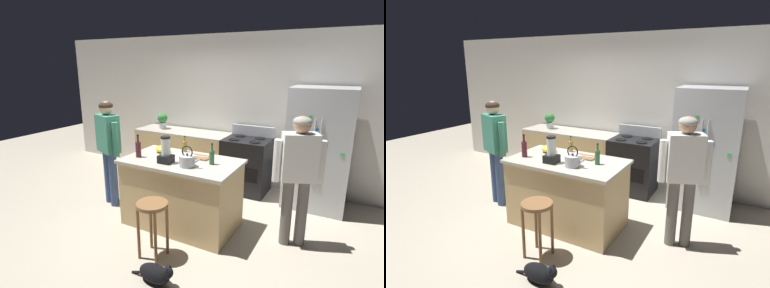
% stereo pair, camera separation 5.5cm
% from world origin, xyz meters
% --- Properties ---
extents(ground_plane, '(14.00, 14.00, 0.00)m').
position_xyz_m(ground_plane, '(0.00, 0.00, 0.00)').
color(ground_plane, '#B2A893').
extents(back_wall, '(8.00, 0.10, 2.70)m').
position_xyz_m(back_wall, '(0.00, 1.95, 1.35)').
color(back_wall, silver).
rests_on(back_wall, ground_plane).
extents(kitchen_island, '(1.55, 0.89, 0.94)m').
position_xyz_m(kitchen_island, '(0.00, 0.00, 0.47)').
color(kitchen_island, tan).
rests_on(kitchen_island, ground_plane).
extents(back_counter_run, '(2.00, 0.64, 0.94)m').
position_xyz_m(back_counter_run, '(-0.80, 1.55, 0.47)').
color(back_counter_run, tan).
rests_on(back_counter_run, ground_plane).
extents(refrigerator, '(0.90, 0.73, 1.85)m').
position_xyz_m(refrigerator, '(1.53, 1.50, 0.93)').
color(refrigerator, '#B7BABF').
rests_on(refrigerator, ground_plane).
extents(stove_range, '(0.76, 0.65, 1.12)m').
position_xyz_m(stove_range, '(0.40, 1.52, 0.48)').
color(stove_range, black).
rests_on(stove_range, ground_plane).
extents(person_by_island_left, '(0.58, 0.35, 1.64)m').
position_xyz_m(person_by_island_left, '(-1.30, 0.01, 0.99)').
color(person_by_island_left, '#384C7A').
rests_on(person_by_island_left, ground_plane).
extents(person_by_sink_right, '(0.58, 0.36, 1.61)m').
position_xyz_m(person_by_sink_right, '(1.45, 0.24, 0.98)').
color(person_by_sink_right, '#66605B').
rests_on(person_by_sink_right, ground_plane).
extents(bar_stool, '(0.36, 0.36, 0.68)m').
position_xyz_m(bar_stool, '(0.09, -0.79, 0.52)').
color(bar_stool, brown).
rests_on(bar_stool, ground_plane).
extents(cat, '(0.52, 0.18, 0.26)m').
position_xyz_m(cat, '(0.38, -1.15, 0.11)').
color(cat, black).
rests_on(cat, ground_plane).
extents(potted_plant, '(0.20, 0.20, 0.30)m').
position_xyz_m(potted_plant, '(-1.35, 1.55, 1.11)').
color(potted_plant, silver).
rests_on(potted_plant, back_counter_run).
extents(blender_appliance, '(0.17, 0.17, 0.35)m').
position_xyz_m(blender_appliance, '(-0.12, -0.19, 1.09)').
color(blender_appliance, black).
rests_on(blender_appliance, kitchen_island).
extents(bottle_vinegar, '(0.06, 0.06, 0.24)m').
position_xyz_m(bottle_vinegar, '(-0.16, 0.36, 1.02)').
color(bottle_vinegar, olive).
rests_on(bottle_vinegar, kitchen_island).
extents(bottle_olive_oil, '(0.07, 0.07, 0.28)m').
position_xyz_m(bottle_olive_oil, '(0.43, 0.04, 1.04)').
color(bottle_olive_oil, '#2D6638').
rests_on(bottle_olive_oil, kitchen_island).
extents(bottle_wine, '(0.08, 0.08, 0.32)m').
position_xyz_m(bottle_wine, '(-0.58, -0.16, 1.05)').
color(bottle_wine, '#471923').
rests_on(bottle_wine, kitchen_island).
extents(mixing_bowl, '(0.22, 0.22, 0.10)m').
position_xyz_m(mixing_bowl, '(-0.42, 0.19, 0.99)').
color(mixing_bowl, yellow).
rests_on(mixing_bowl, kitchen_island).
extents(tea_kettle, '(0.28, 0.20, 0.27)m').
position_xyz_m(tea_kettle, '(0.20, -0.18, 1.02)').
color(tea_kettle, '#B7BABF').
rests_on(tea_kettle, kitchen_island).
extents(cutting_board, '(0.30, 0.20, 0.02)m').
position_xyz_m(cutting_board, '(0.17, 0.20, 0.95)').
color(cutting_board, brown).
rests_on(cutting_board, kitchen_island).
extents(chef_knife, '(0.22, 0.04, 0.01)m').
position_xyz_m(chef_knife, '(0.19, 0.20, 0.96)').
color(chef_knife, '#B7BABF').
rests_on(chef_knife, cutting_board).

